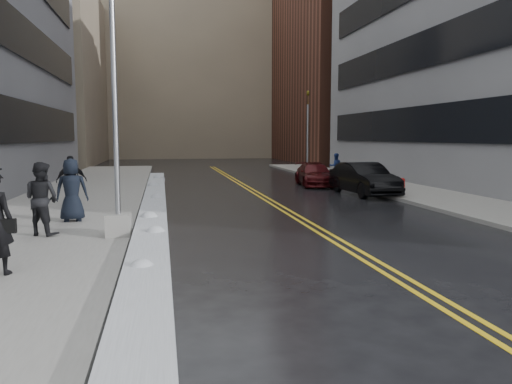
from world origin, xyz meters
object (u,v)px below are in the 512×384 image
pedestrian_east (336,166)px  pedestrian_c (72,190)px  fire_hydrant (402,185)px  lamppost (116,147)px  traffic_signal (308,129)px  pedestrian_b (42,199)px  car_black (364,179)px  car_maroon (315,175)px  pedestrian_d (72,181)px

pedestrian_east → pedestrian_c: bearing=46.8°
fire_hydrant → pedestrian_east: (-0.39, 8.13, 0.41)m
lamppost → fire_hydrant: (12.30, 8.00, -1.98)m
traffic_signal → pedestrian_b: traffic_signal is taller
car_black → fire_hydrant: bearing=-31.3°
lamppost → car_black: 14.00m
pedestrian_b → pedestrian_east: bearing=-103.2°
lamppost → car_maroon: bearing=54.5°
pedestrian_c → pedestrian_d: size_ratio=1.03×
pedestrian_c → car_maroon: pedestrian_c is taller
traffic_signal → pedestrian_d: size_ratio=3.11×
pedestrian_east → fire_hydrant: bearing=94.7°
pedestrian_east → car_maroon: size_ratio=0.36×
pedestrian_b → traffic_signal: bearing=-94.2°
pedestrian_d → pedestrian_east: size_ratio=1.19×
traffic_signal → pedestrian_c: size_ratio=3.02×
pedestrian_east → pedestrian_d: bearing=36.1°
lamppost → car_maroon: 16.97m
pedestrian_d → car_maroon: pedestrian_d is taller
fire_hydrant → car_maroon: 6.25m
car_black → traffic_signal: bearing=81.7°
pedestrian_b → lamppost: bearing=-165.3°
pedestrian_b → pedestrian_c: same height
traffic_signal → car_maroon: traffic_signal is taller
pedestrian_b → car_maroon: (11.83, 13.23, -0.50)m
pedestrian_d → car_black: bearing=175.3°
fire_hydrant → lamppost: bearing=-147.0°
fire_hydrant → pedestrian_east: size_ratio=0.45×
fire_hydrant → traffic_signal: traffic_signal is taller
pedestrian_east → car_black: (-1.18, -7.31, -0.17)m
pedestrian_b → pedestrian_d: size_ratio=1.03×
fire_hydrant → traffic_signal: 14.30m
pedestrian_d → pedestrian_east: pedestrian_d is taller
traffic_signal → pedestrian_d: traffic_signal is taller
traffic_signal → pedestrian_c: traffic_signal is taller
car_maroon → pedestrian_d: bearing=-143.4°
fire_hydrant → car_maroon: car_maroon is taller
pedestrian_c → pedestrian_d: 3.91m
pedestrian_d → fire_hydrant: bearing=171.1°
lamppost → pedestrian_east: (11.91, 16.13, -1.57)m
car_black → lamppost: bearing=-144.2°
car_black → car_maroon: (-0.93, 4.90, -0.14)m
fire_hydrant → car_black: bearing=152.4°
car_maroon → pedestrian_b: bearing=-126.0°
fire_hydrant → pedestrian_d: 14.65m
traffic_signal → pedestrian_b: (-13.83, -21.50, -2.26)m
fire_hydrant → pedestrian_d: size_ratio=0.38×
traffic_signal → pedestrian_d: (-14.07, -15.46, -2.29)m
pedestrian_east → pedestrian_b: bearing=50.3°
pedestrian_east → lamppost: bearing=55.5°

